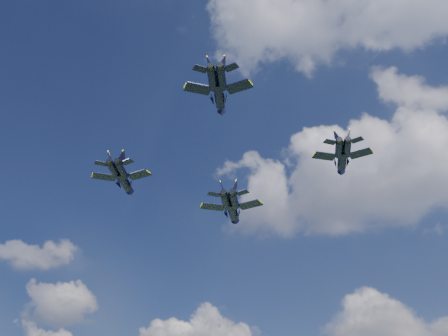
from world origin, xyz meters
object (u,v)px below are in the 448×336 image
jet_lead (233,211)px  jet_left (125,181)px  jet_right (342,161)px  jet_slot (219,96)px

jet_lead → jet_left: 27.82m
jet_lead → jet_right: (27.62, -9.79, -0.03)m
jet_left → jet_slot: jet_slot is taller
jet_lead → jet_left: size_ratio=1.22×
jet_left → jet_lead: bearing=48.6°
jet_left → jet_right: (37.08, 16.22, 2.76)m
jet_lead → jet_slot: size_ratio=1.29×
jet_left → jet_slot: 29.00m
jet_left → jet_slot: (26.37, -11.79, 2.61)m
jet_right → jet_left: bearing=-175.9°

